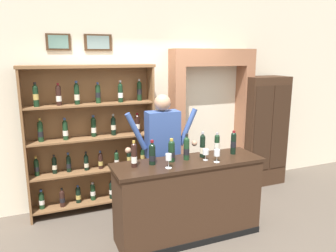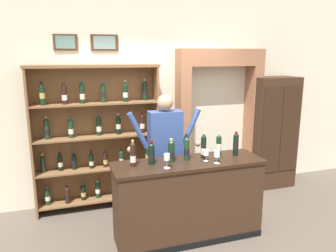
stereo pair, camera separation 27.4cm
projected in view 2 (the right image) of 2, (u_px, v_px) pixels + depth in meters
The scene contains 17 objects.
ground_plane at pixel (179, 239), 4.09m from camera, with size 14.00×14.00×0.02m, color brown.
back_wall at pixel (147, 94), 5.13m from camera, with size 12.00×0.19×3.28m.
wine_shelf at pixel (97, 136), 4.73m from camera, with size 1.83×0.31×2.12m.
archway_doorway at pixel (216, 112), 5.42m from camera, with size 1.44×0.45×2.35m.
side_cabinet at pixel (272, 132), 5.58m from camera, with size 0.76×0.48×1.89m.
tasting_counter at pixel (188, 200), 4.01m from camera, with size 1.85×0.57×1.00m.
shopkeeper at pixel (165, 143), 4.38m from camera, with size 1.04×0.22×1.75m.
tasting_bottle_riserva at pixel (133, 154), 3.71m from camera, with size 0.07×0.07×0.31m.
tasting_bottle_vin_santo at pixel (151, 153), 3.79m from camera, with size 0.08×0.08×0.29m.
tasting_bottle_prosecco at pixel (171, 151), 3.88m from camera, with size 0.08×0.08×0.28m.
tasting_bottle_grappa at pixel (187, 149), 3.93m from camera, with size 0.07×0.07×0.32m.
tasting_bottle_rosso at pixel (204, 146), 4.01m from camera, with size 0.07×0.07×0.33m.
tasting_bottle_bianco at pixel (219, 145), 4.09m from camera, with size 0.07×0.07×0.29m.
tasting_bottle_brunello at pixel (236, 144), 4.11m from camera, with size 0.07×0.07×0.31m.
wine_glass_center at pixel (217, 154), 3.82m from camera, with size 0.07×0.07×0.16m.
wine_glass_spare at pixel (206, 153), 3.90m from camera, with size 0.07×0.07×0.14m.
wine_glass_right at pixel (167, 158), 3.65m from camera, with size 0.07×0.07×0.17m.
Camera 2 is at (-1.27, -3.46, 2.26)m, focal length 34.71 mm.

